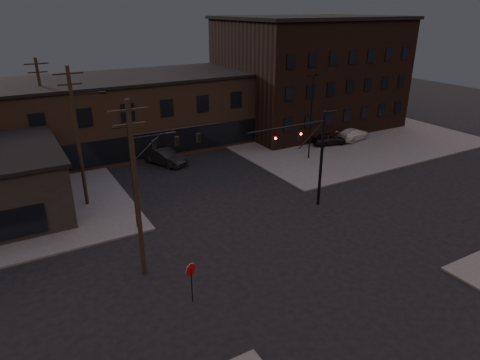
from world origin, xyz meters
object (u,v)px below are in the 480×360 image
Objects in this scene: traffic_signal_far at (150,163)px; parked_car_lot_a at (329,139)px; traffic_signal_near at (311,151)px; stop_sign at (191,274)px; parked_car_lot_b at (353,134)px; car_crossing at (164,157)px.

traffic_signal_far is 1.94× the size of parked_car_lot_a.
traffic_signal_near is at bearing -16.17° from traffic_signal_far.
traffic_signal_near is 12.57m from traffic_signal_far.
parked_car_lot_a is (24.83, 8.58, -4.16)m from traffic_signal_far.
traffic_signal_far is 3.23× the size of stop_sign.
parked_car_lot_b is at bearing 31.79° from stop_sign.
car_crossing reaches higher than parked_car_lot_b.
traffic_signal_near is at bearing 147.02° from parked_car_lot_a.
parked_car_lot_a is 19.76m from car_crossing.
traffic_signal_near is 20.94m from parked_car_lot_b.
parked_car_lot_a is at bearing 43.44° from traffic_signal_near.
stop_sign reaches higher than car_crossing.
car_crossing is (-6.64, 15.85, -4.08)m from traffic_signal_near.
traffic_signal_near reaches higher than parked_car_lot_a.
traffic_signal_far is at bearing 122.64° from parked_car_lot_a.
stop_sign is at bearing 110.33° from parked_car_lot_b.
parked_car_lot_a is at bearing 78.67° from parked_car_lot_b.
parked_car_lot_b is (3.85, 0.01, 0.02)m from parked_car_lot_a.
stop_sign is at bearing -154.10° from traffic_signal_near.
parked_car_lot_a is at bearing 19.06° from traffic_signal_far.
traffic_signal_far reaches higher than parked_car_lot_b.
parked_car_lot_b is 0.97× the size of car_crossing.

